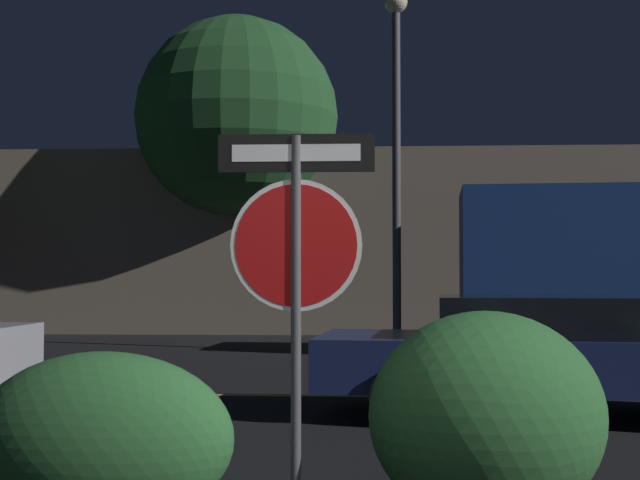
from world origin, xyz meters
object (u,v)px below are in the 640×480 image
(hedge_bush_1, at_px, (103,439))
(stop_sign, at_px, (296,247))
(passing_car_2, at_px, (543,354))
(delivery_truck, at_px, (636,266))
(hedge_bush_2, at_px, (486,417))
(tree_1, at_px, (237,118))
(street_lamp, at_px, (396,119))

(hedge_bush_1, bearing_deg, stop_sign, -1.81)
(passing_car_2, bearing_deg, delivery_truck, 161.80)
(hedge_bush_2, distance_m, tree_1, 18.31)
(passing_car_2, height_order, delivery_truck, delivery_truck)
(passing_car_2, xyz_separation_m, delivery_truck, (3.10, 7.19, 0.99))
(street_lamp, height_order, tree_1, tree_1)
(hedge_bush_2, distance_m, delivery_truck, 12.11)
(passing_car_2, bearing_deg, street_lamp, -165.09)
(stop_sign, height_order, delivery_truck, delivery_truck)
(hedge_bush_1, relative_size, hedge_bush_2, 1.11)
(hedge_bush_1, bearing_deg, hedge_bush_2, 4.35)
(hedge_bush_1, xyz_separation_m, delivery_truck, (6.46, 11.47, 1.13))
(hedge_bush_1, xyz_separation_m, street_lamp, (2.09, 11.68, 3.92))
(hedge_bush_2, bearing_deg, delivery_truck, 69.52)
(hedge_bush_2, relative_size, passing_car_2, 0.28)
(stop_sign, bearing_deg, hedge_bush_2, 10.72)
(hedge_bush_1, distance_m, tree_1, 18.14)
(hedge_bush_1, height_order, street_lamp, street_lamp)
(hedge_bush_2, xyz_separation_m, street_lamp, (-0.15, 11.51, 3.81))
(hedge_bush_1, bearing_deg, street_lamp, 79.87)
(hedge_bush_2, bearing_deg, street_lamp, 90.76)
(delivery_truck, relative_size, tree_1, 0.80)
(hedge_bush_1, height_order, hedge_bush_2, hedge_bush_2)
(hedge_bush_1, bearing_deg, passing_car_2, 51.86)
(stop_sign, relative_size, passing_car_2, 0.46)
(passing_car_2, height_order, street_lamp, street_lamp)
(delivery_truck, height_order, tree_1, tree_1)
(street_lamp, bearing_deg, delivery_truck, -2.65)
(hedge_bush_2, distance_m, street_lamp, 12.12)
(passing_car_2, distance_m, delivery_truck, 7.89)
(hedge_bush_1, relative_size, passing_car_2, 0.31)
(hedge_bush_1, relative_size, street_lamp, 0.22)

